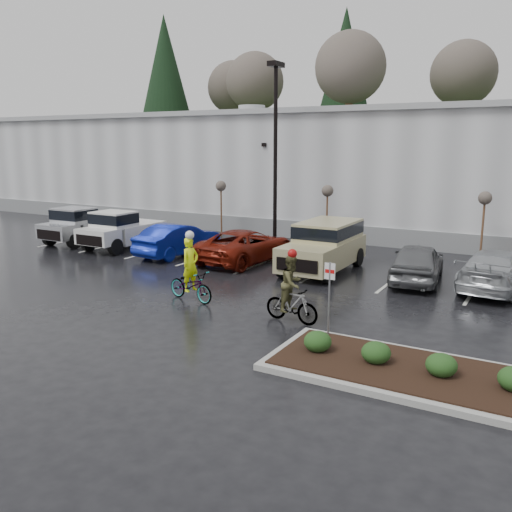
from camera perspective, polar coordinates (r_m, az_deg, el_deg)
The scene contains 22 objects.
ground at distance 16.62m, azimuth -5.01°, elevation -6.81°, with size 120.00×120.00×0.00m, color black.
warehouse at distance 36.11m, azimuth 15.26°, elevation 8.79°, with size 60.50×15.50×7.20m.
wooded_ridge at distance 58.68m, azimuth 20.94°, elevation 8.80°, with size 80.00×25.00×6.00m, color #213817.
lamppost at distance 28.12m, azimuth 2.07°, elevation 12.60°, with size 0.50×1.00×9.22m.
sapling_west at distance 31.11m, azimuth -3.71°, elevation 7.05°, with size 0.60×0.60×3.20m.
sapling_mid at distance 28.10m, azimuth 7.53°, elevation 6.47°, with size 0.60×0.60×3.20m.
sapling_east at distance 26.24m, azimuth 22.94°, elevation 5.27°, with size 0.60×0.60×3.20m.
curb_island at distance 13.18m, azimuth 18.83°, elevation -12.17°, with size 8.00×3.00×0.15m, color gray.
mulch_bed at distance 13.14m, azimuth 18.86°, elevation -11.79°, with size 7.60×2.60×0.04m, color black.
shrub_a at distance 13.83m, azimuth 6.51°, elevation -8.93°, with size 0.70×0.70×0.52m, color #133817.
shrub_b at distance 13.36m, azimuth 12.52°, elevation -9.90°, with size 0.70×0.70×0.52m, color #133817.
shrub_c at distance 13.05m, azimuth 18.93°, elevation -10.81°, with size 0.70×0.70×0.52m, color #133817.
fire_lane_sign at distance 14.65m, azimuth 7.72°, elevation -3.68°, with size 0.30×0.05×2.20m.
pickup_silver at distance 30.85m, azimuth -17.33°, elevation 3.24°, with size 2.10×5.20×1.96m, color #B9BBC1, non-canonical shape.
pickup_white at distance 28.70m, azimuth -13.45°, elevation 2.84°, with size 2.10×5.20×1.96m, color silver, non-canonical shape.
car_blue at distance 26.19m, azimuth -8.17°, elevation 1.74°, with size 1.62×4.66×1.53m, color #0D1D90.
car_red at distance 24.53m, azimuth -1.14°, elevation 1.11°, with size 2.46×5.32×1.48m, color maroon.
suv_tan at distance 22.77m, azimuth 7.04°, elevation 0.93°, with size 2.20×5.10×2.06m, color tan, non-canonical shape.
car_grey at distance 21.86m, azimuth 16.61°, elevation -0.65°, with size 1.81×4.49×1.53m, color slate.
car_far_silver at distance 21.70m, azimuth 24.14°, elevation -1.32°, with size 2.10×5.16×1.50m, color #B0B4B8.
cyclist_hivis at distance 18.55m, azimuth -6.88°, elevation -2.46°, with size 2.09×1.07×2.42m.
cyclist_olive at distance 16.23m, azimuth 3.78°, elevation -4.19°, with size 1.77×0.87×2.25m.
Camera 1 is at (8.98, -12.94, 5.29)m, focal length 38.00 mm.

